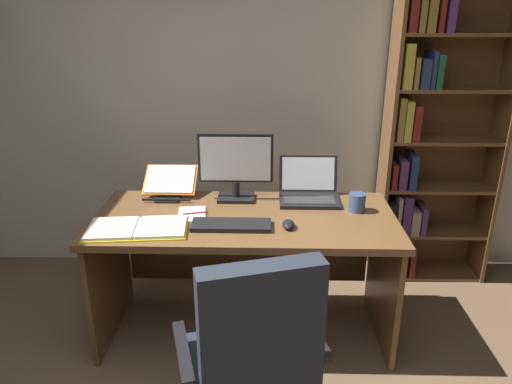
{
  "coord_description": "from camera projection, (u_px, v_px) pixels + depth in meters",
  "views": [
    {
      "loc": [
        0.16,
        -1.06,
        1.83
      ],
      "look_at": [
        0.1,
        1.3,
        0.92
      ],
      "focal_mm": 33.31,
      "sensor_mm": 36.0,
      "label": 1
    }
  ],
  "objects": [
    {
      "name": "coffee_mug",
      "position": [
        357.0,
        202.0,
        2.68
      ],
      "size": [
        0.09,
        0.09,
        0.11
      ],
      "primitive_type": "cylinder",
      "color": "#334C7A",
      "rests_on": "desk"
    },
    {
      "name": "desk",
      "position": [
        246.0,
        243.0,
        2.79
      ],
      "size": [
        1.68,
        0.76,
        0.76
      ],
      "color": "brown",
      "rests_on": "ground"
    },
    {
      "name": "office_chair",
      "position": [
        254.0,
        372.0,
        1.98
      ],
      "size": [
        0.69,
        0.61,
        0.99
      ],
      "rotation": [
        0.0,
        0.0,
        0.28
      ],
      "color": "black",
      "rests_on": "ground"
    },
    {
      "name": "monitor",
      "position": [
        236.0,
        168.0,
        2.81
      ],
      "size": [
        0.44,
        0.16,
        0.4
      ],
      "color": "black",
      "rests_on": "desk"
    },
    {
      "name": "notepad",
      "position": [
        192.0,
        214.0,
        2.65
      ],
      "size": [
        0.17,
        0.23,
        0.01
      ],
      "primitive_type": "cube",
      "rotation": [
        0.0,
        0.0,
        0.12
      ],
      "color": "silver",
      "rests_on": "desk"
    },
    {
      "name": "pen",
      "position": [
        195.0,
        213.0,
        2.64
      ],
      "size": [
        0.14,
        0.04,
        0.01
      ],
      "primitive_type": "cylinder",
      "rotation": [
        0.0,
        1.57,
        0.25
      ],
      "color": "maroon",
      "rests_on": "notepad"
    },
    {
      "name": "laptop",
      "position": [
        309.0,
        191.0,
        2.85
      ],
      "size": [
        0.35,
        0.3,
        0.24
      ],
      "color": "black",
      "rests_on": "desk"
    },
    {
      "name": "wall_back",
      "position": [
        245.0,
        78.0,
        3.28
      ],
      "size": [
        5.15,
        0.12,
        2.78
      ],
      "primitive_type": "cube",
      "color": "beige",
      "rests_on": "ground"
    },
    {
      "name": "bookshelf",
      "position": [
        429.0,
        140.0,
        3.19
      ],
      "size": [
        0.77,
        0.28,
        2.04
      ],
      "color": "brown",
      "rests_on": "ground"
    },
    {
      "name": "reading_stand_with_book",
      "position": [
        170.0,
        182.0,
        2.92
      ],
      "size": [
        0.32,
        0.27,
        0.16
      ],
      "color": "black",
      "rests_on": "desk"
    },
    {
      "name": "keyboard",
      "position": [
        231.0,
        225.0,
        2.5
      ],
      "size": [
        0.42,
        0.15,
        0.02
      ],
      "primitive_type": "cube",
      "color": "black",
      "rests_on": "desk"
    },
    {
      "name": "computer_mouse",
      "position": [
        288.0,
        224.0,
        2.49
      ],
      "size": [
        0.06,
        0.1,
        0.04
      ],
      "primitive_type": "ellipsoid",
      "color": "black",
      "rests_on": "desk"
    },
    {
      "name": "open_binder",
      "position": [
        137.0,
        228.0,
        2.46
      ],
      "size": [
        0.54,
        0.32,
        0.02
      ],
      "rotation": [
        0.0,
        0.0,
        0.1
      ],
      "color": "yellow",
      "rests_on": "desk"
    }
  ]
}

